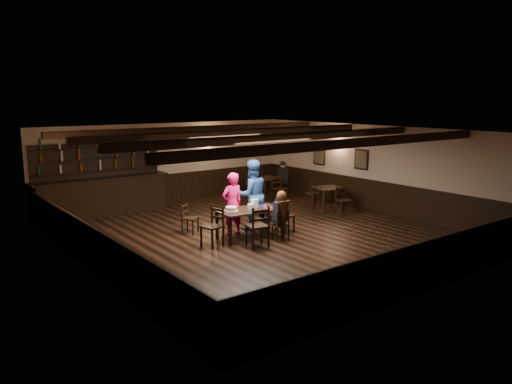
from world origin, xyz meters
TOP-DOWN VIEW (x-y plane):
  - ground at (0.00, 0.00)m, footprint 10.00×10.00m
  - room_shell at (0.01, 0.04)m, footprint 9.02×10.02m
  - dining_table at (-0.37, -0.11)m, footprint 1.71×0.97m
  - chair_near_left at (-0.70, -0.91)m, footprint 0.56×0.54m
  - chair_near_right at (0.09, -0.81)m, footprint 0.43×0.42m
  - chair_end_left at (-1.44, -0.11)m, footprint 0.51×0.52m
  - chair_end_right at (0.64, -0.19)m, footprint 0.39×0.41m
  - chair_far_pushed at (-1.41, 1.26)m, footprint 0.52×0.51m
  - woman_pink at (-0.57, 0.40)m, footprint 0.60×0.40m
  - man_blue at (0.20, 0.59)m, footprint 1.07×0.92m
  - seated_person at (0.11, -0.77)m, footprint 0.34×0.51m
  - cake at (-0.86, 0.02)m, footprint 0.34×0.34m
  - plate_stack_a at (-0.37, -0.14)m, footprint 0.15×0.15m
  - plate_stack_b at (-0.20, -0.07)m, footprint 0.19×0.19m
  - tea_light at (-0.27, 0.03)m, footprint 0.05×0.05m
  - salt_shaker at (-0.00, -0.25)m, footprint 0.04×0.04m
  - pepper_shaker at (0.09, -0.20)m, footprint 0.04×0.04m
  - drink_glass at (-0.06, 0.01)m, footprint 0.06×0.06m
  - menu_red at (0.12, -0.27)m, footprint 0.32×0.23m
  - menu_blue at (0.14, -0.01)m, footprint 0.35×0.28m
  - bar_counter at (-2.43, 4.72)m, footprint 4.12×0.70m
  - back_table_a at (3.45, 0.91)m, footprint 1.01×1.01m
  - back_table_b at (3.10, 3.60)m, footprint 0.88×0.88m
  - bg_patron_left at (2.60, 3.87)m, footprint 0.27×0.37m
  - bg_patron_right at (3.92, 3.69)m, footprint 0.28×0.41m

SIDE VIEW (x-z plane):
  - ground at x=0.00m, z-range 0.00..0.00m
  - chair_near_right at x=0.09m, z-range 0.06..0.83m
  - chair_far_pushed at x=-1.41m, z-range 0.07..0.88m
  - chair_end_right at x=0.64m, z-range 0.07..0.96m
  - chair_end_left at x=-1.44m, z-range 0.08..1.05m
  - chair_near_left at x=-0.70m, z-range 0.09..1.10m
  - back_table_a at x=3.45m, z-range 0.28..1.03m
  - back_table_b at x=3.10m, z-range 0.28..1.03m
  - dining_table at x=-0.37m, z-range 0.30..1.05m
  - bar_counter at x=-2.43m, z-range -0.37..1.83m
  - menu_red at x=0.12m, z-range 0.75..0.76m
  - menu_blue at x=0.14m, z-range 0.75..0.76m
  - tea_light at x=-0.27m, z-range 0.74..0.81m
  - pepper_shaker at x=0.09m, z-range 0.75..0.84m
  - cake at x=-0.86m, z-range 0.75..0.85m
  - drink_glass at x=-0.06m, z-range 0.75..0.85m
  - salt_shaker at x=0.00m, z-range 0.75..0.85m
  - bg_patron_left at x=2.60m, z-range 0.46..1.16m
  - woman_pink at x=-0.57m, z-range 0.00..1.65m
  - plate_stack_a at x=-0.37m, z-range 0.75..0.89m
  - seated_person at x=0.11m, z-range 0.42..1.25m
  - bg_patron_right at x=3.92m, z-range 0.47..1.26m
  - plate_stack_b at x=-0.20m, z-range 0.75..0.98m
  - man_blue at x=0.20m, z-range 0.00..1.90m
  - room_shell at x=0.01m, z-range 0.39..3.10m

